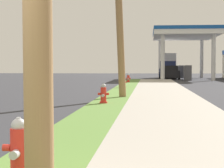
{
  "coord_description": "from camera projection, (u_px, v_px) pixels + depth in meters",
  "views": [
    {
      "loc": [
        2.25,
        -3.32,
        1.52
      ],
      "look_at": [
        0.81,
        12.53,
        0.81
      ],
      "focal_mm": 64.62,
      "sensor_mm": 36.0,
      "label": 1
    }
  ],
  "objects": [
    {
      "name": "fire_hydrant_nearest",
      "position": [
        19.0,
        150.0,
        5.17
      ],
      "size": [
        0.42,
        0.38,
        0.74
      ],
      "color": "red",
      "rests_on": "grass_verge"
    },
    {
      "name": "fire_hydrant_second",
      "position": [
        103.0,
        95.0,
        15.18
      ],
      "size": [
        0.42,
        0.38,
        0.74
      ],
      "color": "red",
      "rests_on": "grass_verge"
    },
    {
      "name": "fire_hydrant_third",
      "position": [
        123.0,
        83.0,
        26.26
      ],
      "size": [
        0.42,
        0.37,
        0.74
      ],
      "color": "red",
      "rests_on": "grass_verge"
    },
    {
      "name": "fire_hydrant_fourth",
      "position": [
        128.0,
        78.0,
        34.7
      ],
      "size": [
        0.42,
        0.37,
        0.74
      ],
      "color": "red",
      "rests_on": "grass_verge"
    },
    {
      "name": "car_black_by_near_pump",
      "position": [
        170.0,
        73.0,
        46.87
      ],
      "size": [
        2.09,
        4.57,
        1.57
      ],
      "color": "black",
      "rests_on": "ground"
    },
    {
      "name": "truck_navy_at_forecourt",
      "position": [
        168.0,
        66.0,
        50.91
      ],
      "size": [
        2.55,
        6.53,
        3.11
      ],
      "color": "navy",
      "rests_on": "ground"
    }
  ]
}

